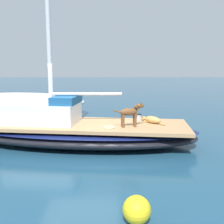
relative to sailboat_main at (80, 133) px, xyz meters
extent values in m
plane|color=navy|center=(0.00, 0.00, -0.34)|extent=(120.00, 120.00, 0.00)
ellipsoid|color=black|center=(0.00, 0.00, -0.06)|extent=(3.39, 7.46, 0.56)
ellipsoid|color=navy|center=(0.00, 0.00, 0.12)|extent=(3.41, 7.50, 0.08)
cube|color=tan|center=(0.00, 0.00, 0.27)|extent=(2.87, 6.83, 0.10)
cylinder|color=silver|center=(0.11, 0.89, 3.90)|extent=(0.14, 0.14, 7.16)
cylinder|color=silver|center=(0.11, -0.21, 1.22)|extent=(0.10, 2.20, 0.10)
cube|color=silver|center=(0.15, 1.19, 0.62)|extent=(1.67, 2.36, 0.60)
cube|color=navy|center=(0.15, 0.42, 1.04)|extent=(1.41, 0.86, 0.24)
ellipsoid|color=tan|center=(-0.04, -2.26, 0.43)|extent=(0.63, 0.58, 0.22)
ellipsoid|color=tan|center=(0.25, -2.03, 0.42)|extent=(0.24, 0.23, 0.13)
cone|color=#45331C|center=(0.22, -1.99, 0.48)|extent=(0.05, 0.05, 0.05)
cone|color=#45331C|center=(0.28, -2.06, 0.48)|extent=(0.05, 0.05, 0.05)
cylinder|color=tan|center=(0.09, -2.08, 0.35)|extent=(0.17, 0.16, 0.06)
cylinder|color=tan|center=(0.16, -2.18, 0.35)|extent=(0.17, 0.16, 0.06)
cylinder|color=tan|center=(-0.34, -2.51, 0.35)|extent=(0.16, 0.15, 0.04)
ellipsoid|color=brown|center=(-0.54, -1.48, 0.77)|extent=(0.33, 0.56, 0.22)
cylinder|color=brown|center=(-0.43, -1.64, 0.51)|extent=(0.07, 0.07, 0.38)
cylinder|color=brown|center=(-0.56, -1.67, 0.51)|extent=(0.07, 0.07, 0.38)
cylinder|color=brown|center=(-0.52, -1.29, 0.51)|extent=(0.07, 0.07, 0.38)
cylinder|color=brown|center=(-0.65, -1.32, 0.51)|extent=(0.07, 0.07, 0.38)
cylinder|color=brown|center=(-0.49, -1.71, 0.88)|extent=(0.15, 0.21, 0.19)
ellipsoid|color=brown|center=(-0.46, -1.83, 0.94)|extent=(0.18, 0.24, 0.13)
cone|color=black|center=(-0.42, -1.81, 1.00)|extent=(0.05, 0.05, 0.06)
cone|color=black|center=(-0.50, -1.84, 1.00)|extent=(0.05, 0.05, 0.06)
torus|color=black|center=(-0.49, -1.71, 0.88)|extent=(0.16, 0.15, 0.10)
cylinder|color=brown|center=(-0.62, -1.13, 0.80)|extent=(0.09, 0.23, 0.12)
cylinder|color=#B7B7BC|center=(0.48, -1.90, 0.36)|extent=(0.16, 0.16, 0.08)
cylinder|color=#B7B7BC|center=(0.48, -1.90, 0.45)|extent=(0.13, 0.13, 0.10)
cylinder|color=black|center=(0.48, -1.90, 0.52)|extent=(0.15, 0.15, 0.03)
torus|color=beige|center=(-0.69, -0.91, 0.35)|extent=(0.32, 0.32, 0.04)
ellipsoid|color=white|center=(4.76, 4.18, 0.25)|extent=(3.86, 8.06, 1.17)
cube|color=#A37A51|center=(4.76, 4.18, 0.11)|extent=(3.28, 7.21, 0.08)
cube|color=navy|center=(5.09, 2.85, 0.33)|extent=(1.55, 2.52, 0.36)
sphere|color=yellow|center=(-4.30, -1.33, -0.12)|extent=(0.44, 0.44, 0.44)
camera|label=1|loc=(-7.97, -0.91, 2.02)|focal=41.86mm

